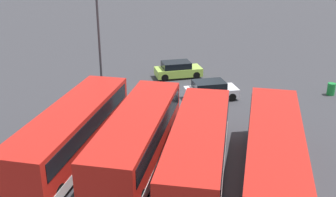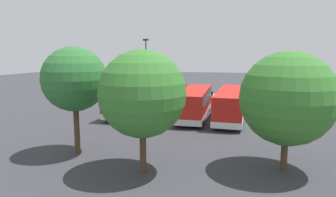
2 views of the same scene
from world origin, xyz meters
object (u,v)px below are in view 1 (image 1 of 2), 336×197
object	(u,v)px
bus_single_deck_near_end	(274,154)
waste_bin_yellow	(331,89)
bus_single_deck_second	(198,150)
car_small_green	(211,90)
lamp_post_tall	(99,39)
bus_single_deck_third	(138,137)
bus_single_deck_fourth	(73,131)
car_hatchback_silver	(178,70)

from	to	relation	value
bus_single_deck_near_end	waste_bin_yellow	distance (m)	14.69
bus_single_deck_near_end	bus_single_deck_second	bearing A→B (deg)	4.87
waste_bin_yellow	bus_single_deck_second	bearing A→B (deg)	58.81
car_small_green	lamp_post_tall	bearing A→B (deg)	21.71
bus_single_deck_third	waste_bin_yellow	xyz separation A→B (m)	(-11.86, -13.41, -1.15)
bus_single_deck_fourth	bus_single_deck_third	bearing A→B (deg)	-179.28
bus_single_deck_third	lamp_post_tall	xyz separation A→B (m)	(4.86, -7.53, 3.37)
bus_single_deck_third	waste_bin_yellow	world-z (taller)	bus_single_deck_third
bus_single_deck_near_end	car_hatchback_silver	world-z (taller)	bus_single_deck_near_end
bus_single_deck_third	waste_bin_yellow	distance (m)	17.93
bus_single_deck_fourth	waste_bin_yellow	world-z (taller)	bus_single_deck_fourth
bus_single_deck_second	bus_single_deck_fourth	size ratio (longest dim) A/B	0.95
waste_bin_yellow	car_hatchback_silver	bearing A→B (deg)	-8.31
bus_single_deck_second	lamp_post_tall	distance (m)	12.08
lamp_post_tall	waste_bin_yellow	distance (m)	18.28
car_hatchback_silver	waste_bin_yellow	world-z (taller)	car_hatchback_silver
bus_single_deck_second	lamp_post_tall	xyz separation A→B (m)	(8.17, -8.23, 3.37)
bus_single_deck_near_end	lamp_post_tall	xyz separation A→B (m)	(11.81, -7.92, 3.37)
bus_single_deck_near_end	waste_bin_yellow	xyz separation A→B (m)	(-4.90, -13.80, -1.15)
bus_single_deck_near_end	bus_single_deck_third	world-z (taller)	same
bus_single_deck_second	waste_bin_yellow	distance (m)	16.54
bus_single_deck_third	lamp_post_tall	bearing A→B (deg)	-57.17
car_small_green	waste_bin_yellow	world-z (taller)	car_small_green
bus_single_deck_second	waste_bin_yellow	world-z (taller)	bus_single_deck_second
bus_single_deck_third	car_hatchback_silver	size ratio (longest dim) A/B	2.44
bus_single_deck_fourth	car_hatchback_silver	size ratio (longest dim) A/B	2.56
bus_single_deck_third	waste_bin_yellow	size ratio (longest dim) A/B	11.37
bus_single_deck_fourth	waste_bin_yellow	bearing A→B (deg)	-139.09
bus_single_deck_third	bus_single_deck_near_end	bearing A→B (deg)	176.74
bus_single_deck_fourth	waste_bin_yellow	size ratio (longest dim) A/B	11.94
bus_single_deck_fourth	waste_bin_yellow	distance (m)	20.57
lamp_post_tall	bus_single_deck_second	bearing A→B (deg)	134.78
bus_single_deck_near_end	waste_bin_yellow	size ratio (longest dim) A/B	12.36
bus_single_deck_near_end	car_small_green	xyz separation A→B (m)	(4.25, -10.93, -0.92)
bus_single_deck_second	bus_single_deck_third	xyz separation A→B (m)	(3.31, -0.71, 0.00)
bus_single_deck_second	lamp_post_tall	world-z (taller)	lamp_post_tall
bus_single_deck_near_end	bus_single_deck_second	xyz separation A→B (m)	(3.64, 0.31, -0.00)
bus_single_deck_near_end	bus_single_deck_fourth	world-z (taller)	same
bus_single_deck_near_end	waste_bin_yellow	world-z (taller)	bus_single_deck_near_end
bus_single_deck_fourth	car_hatchback_silver	world-z (taller)	bus_single_deck_fourth
bus_single_deck_second	bus_single_deck_third	size ratio (longest dim) A/B	1.00
car_small_green	bus_single_deck_third	bearing A→B (deg)	75.61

